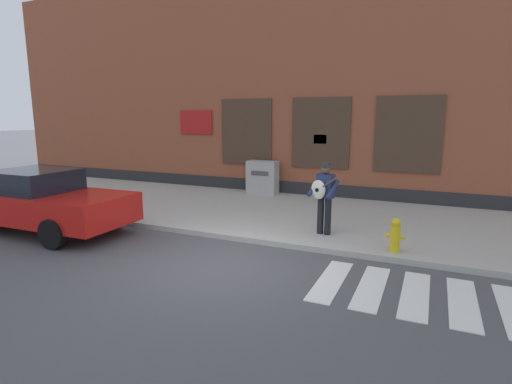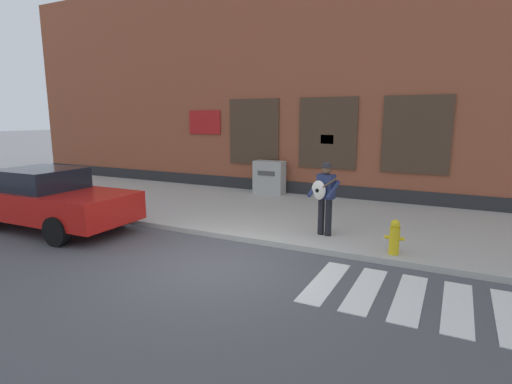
{
  "view_description": "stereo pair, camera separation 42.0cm",
  "coord_description": "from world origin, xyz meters",
  "px_view_note": "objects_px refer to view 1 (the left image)",
  "views": [
    {
      "loc": [
        3.56,
        -6.37,
        2.79
      ],
      "look_at": [
        -0.07,
        1.72,
        1.13
      ],
      "focal_mm": 28.0,
      "sensor_mm": 36.0,
      "label": 1
    },
    {
      "loc": [
        3.94,
        -6.19,
        2.79
      ],
      "look_at": [
        -0.07,
        1.72,
        1.13
      ],
      "focal_mm": 28.0,
      "sensor_mm": 36.0,
      "label": 2
    }
  ],
  "objects_px": {
    "red_car": "(41,201)",
    "utility_box": "(262,177)",
    "fire_hydrant": "(395,235)",
    "busker": "(324,194)"
  },
  "relations": [
    {
      "from": "fire_hydrant",
      "to": "red_car",
      "type": "bearing_deg",
      "value": -169.23
    },
    {
      "from": "utility_box",
      "to": "fire_hydrant",
      "type": "height_order",
      "value": "utility_box"
    },
    {
      "from": "red_car",
      "to": "fire_hydrant",
      "type": "xyz_separation_m",
      "value": [
        8.16,
        1.55,
        -0.3
      ]
    },
    {
      "from": "busker",
      "to": "fire_hydrant",
      "type": "xyz_separation_m",
      "value": [
        1.64,
        -0.63,
        -0.61
      ]
    },
    {
      "from": "red_car",
      "to": "busker",
      "type": "xyz_separation_m",
      "value": [
        6.52,
        2.18,
        0.31
      ]
    },
    {
      "from": "red_car",
      "to": "fire_hydrant",
      "type": "height_order",
      "value": "red_car"
    },
    {
      "from": "red_car",
      "to": "utility_box",
      "type": "bearing_deg",
      "value": 62.28
    },
    {
      "from": "busker",
      "to": "fire_hydrant",
      "type": "bearing_deg",
      "value": -20.91
    },
    {
      "from": "busker",
      "to": "fire_hydrant",
      "type": "height_order",
      "value": "busker"
    },
    {
      "from": "red_car",
      "to": "busker",
      "type": "distance_m",
      "value": 6.89
    }
  ]
}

